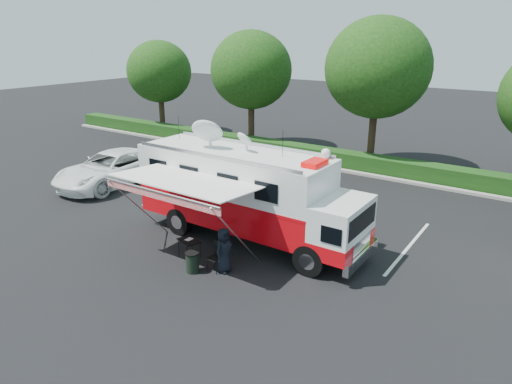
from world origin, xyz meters
TOP-DOWN VIEW (x-y plane):
  - ground_plane at (0.00, 0.00)m, footprint 120.00×120.00m
  - back_border at (1.14, 12.90)m, footprint 60.00×6.14m
  - stall_lines at (-0.50, 3.00)m, footprint 24.12×5.50m
  - command_truck at (-0.08, -0.00)m, footprint 9.50×2.61m
  - awning at (-0.93, -2.71)m, footprint 5.19×2.68m
  - white_suv at (-10.31, 1.60)m, footprint 3.23×6.58m
  - person at (0.77, -2.56)m, footprint 0.56×0.82m
  - folding_table at (-0.93, -2.47)m, footprint 0.96×0.80m
  - folding_chair at (0.48, -2.59)m, footprint 0.55×0.57m
  - trash_bin at (-0.12, -3.22)m, footprint 0.49×0.49m

SIDE VIEW (x-z plane):
  - ground_plane at x=0.00m, z-range 0.00..0.00m
  - white_suv at x=-10.31m, z-range -0.90..0.90m
  - person at x=0.77m, z-range -0.81..0.81m
  - stall_lines at x=-0.50m, z-range 0.00..0.01m
  - trash_bin at x=-0.12m, z-range 0.00..0.74m
  - folding_chair at x=0.48m, z-range 0.10..1.12m
  - folding_table at x=-0.93m, z-range 0.30..1.01m
  - command_truck at x=-0.08m, z-range -0.33..4.24m
  - awning at x=-0.93m, z-range 1.37..4.51m
  - back_border at x=1.14m, z-range 0.57..9.44m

